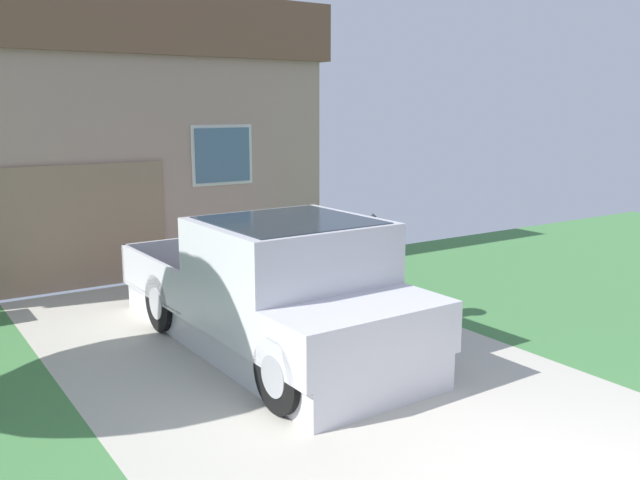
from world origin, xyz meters
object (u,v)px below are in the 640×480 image
(pickup_truck, at_px, (282,294))
(handbag, at_px, (378,324))
(person_with_hat, at_px, (372,262))
(house_with_garage, at_px, (32,133))

(pickup_truck, distance_m, handbag, 1.61)
(person_with_hat, height_order, handbag, person_with_hat)
(person_with_hat, bearing_deg, house_with_garage, -79.25)
(pickup_truck, relative_size, house_with_garage, 0.49)
(pickup_truck, height_order, person_with_hat, pickup_truck)
(person_with_hat, bearing_deg, handbag, 58.72)
(person_with_hat, bearing_deg, pickup_truck, -4.42)
(pickup_truck, height_order, handbag, pickup_truck)
(person_with_hat, distance_m, house_with_garage, 7.83)
(pickup_truck, distance_m, person_with_hat, 1.59)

